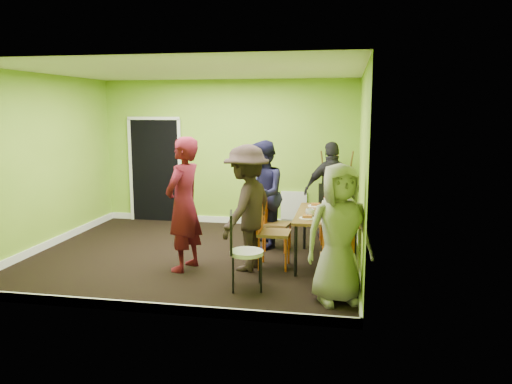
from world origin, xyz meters
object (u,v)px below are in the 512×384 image
at_px(orange_bottle, 327,207).
at_px(person_front_end, 339,234).
at_px(chair_left_near, 268,226).
at_px(chair_back_end, 331,201).
at_px(person_standing, 184,204).
at_px(blue_bottle, 349,213).
at_px(chair_bentwood, 241,247).
at_px(chair_left_far, 273,218).
at_px(person_left_far, 262,195).
at_px(person_left_near, 247,208).
at_px(chair_front_end, 337,253).
at_px(easel, 336,191).
at_px(thermos, 326,205).
at_px(person_back_end, 332,190).
at_px(dining_table, 328,217).

relative_size(orange_bottle, person_front_end, 0.05).
bearing_deg(chair_left_near, chair_back_end, 152.76).
distance_m(chair_left_near, person_standing, 1.23).
height_order(chair_left_near, blue_bottle, chair_left_near).
bearing_deg(chair_bentwood, chair_left_far, 162.85).
bearing_deg(chair_left_far, chair_left_near, 12.10).
bearing_deg(blue_bottle, chair_bentwood, -146.72).
xyz_separation_m(person_left_far, person_left_near, (-0.02, -1.14, 0.01)).
height_order(chair_front_end, person_left_far, person_left_far).
xyz_separation_m(person_standing, person_left_far, (0.88, 1.32, -0.06)).
bearing_deg(chair_left_far, easel, 154.93).
relative_size(chair_left_far, chair_back_end, 0.93).
distance_m(orange_bottle, person_front_end, 1.73).
height_order(orange_bottle, person_left_near, person_left_near).
distance_m(chair_left_near, person_left_near, 0.42).
xyz_separation_m(chair_left_far, chair_front_end, (1.06, -1.85, 0.02)).
xyz_separation_m(chair_front_end, person_standing, (-2.14, 0.63, 0.40)).
distance_m(thermos, blue_bottle, 0.53).
bearing_deg(chair_left_near, person_front_end, 41.24).
height_order(chair_left_far, chair_left_near, chair_left_near).
bearing_deg(blue_bottle, person_left_far, 142.75).
xyz_separation_m(orange_bottle, person_back_end, (0.03, 1.22, 0.06)).
distance_m(chair_back_end, orange_bottle, 1.06).
bearing_deg(orange_bottle, person_standing, -155.19).
relative_size(chair_front_end, orange_bottle, 11.55).
distance_m(chair_left_far, person_front_end, 2.32).
xyz_separation_m(chair_back_end, blue_bottle, (0.31, -1.69, 0.15)).
height_order(chair_bentwood, person_front_end, person_front_end).
bearing_deg(dining_table, person_back_end, 89.50).
distance_m(blue_bottle, person_left_far, 1.74).
bearing_deg(chair_bentwood, person_left_far, 168.98).
bearing_deg(thermos, person_left_near, -155.29).
height_order(chair_back_end, chair_bentwood, chair_back_end).
bearing_deg(chair_front_end, chair_bentwood, 173.37).
bearing_deg(chair_left_far, blue_bottle, 59.75).
distance_m(chair_back_end, person_left_far, 1.26).
xyz_separation_m(chair_back_end, chair_front_end, (0.18, -2.58, -0.16)).
bearing_deg(chair_back_end, dining_table, 83.18).
distance_m(chair_back_end, person_back_end, 0.23).
height_order(chair_left_far, person_front_end, person_front_end).
distance_m(dining_table, person_back_end, 1.46).
relative_size(chair_left_near, chair_back_end, 1.09).
height_order(thermos, person_left_near, person_left_near).
distance_m(chair_left_near, person_left_far, 1.06).
bearing_deg(chair_front_end, blue_bottle, 76.47).
relative_size(blue_bottle, person_front_end, 0.11).
xyz_separation_m(easel, thermos, (-0.09, -1.98, 0.12)).
distance_m(dining_table, person_left_near, 1.22).
relative_size(chair_back_end, person_back_end, 0.58).
relative_size(chair_left_far, chair_left_near, 0.85).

